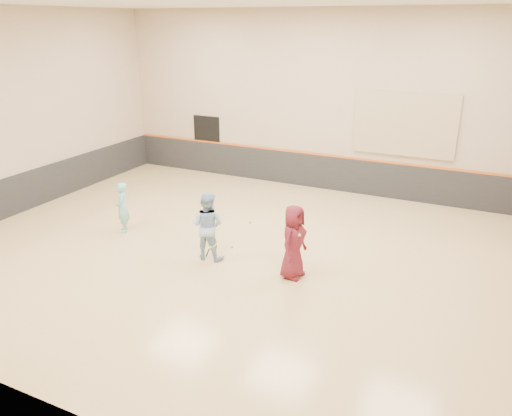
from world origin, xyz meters
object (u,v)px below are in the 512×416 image
at_px(girl, 122,207).
at_px(young_man, 293,242).
at_px(spare_racket, 211,225).
at_px(instructor, 207,226).

height_order(girl, young_man, young_man).
distance_m(young_man, spare_racket, 3.79).
bearing_deg(girl, young_man, 48.13).
relative_size(girl, young_man, 0.82).
bearing_deg(young_man, girl, 91.72).
bearing_deg(young_man, spare_racket, 67.49).
bearing_deg(spare_racket, girl, -146.10).
height_order(instructor, spare_racket, instructor).
distance_m(girl, spare_racket, 2.53).
xyz_separation_m(girl, instructor, (3.00, -0.42, 0.15)).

